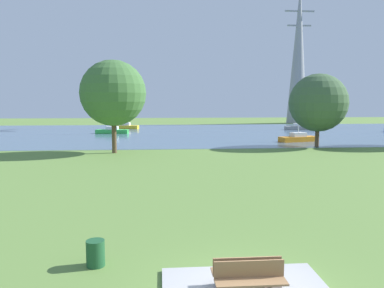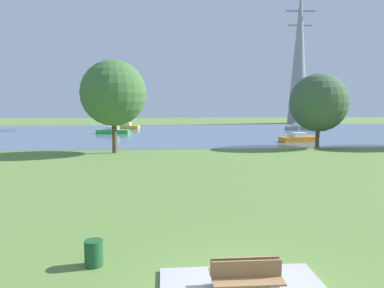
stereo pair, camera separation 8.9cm
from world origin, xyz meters
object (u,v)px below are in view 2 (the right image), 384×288
object	(u,v)px
bench_facing_inland	(248,283)
sailboat_yellow	(126,126)
sailboat_green	(113,130)
litter_bin	(94,253)
electricity_pylon	(299,54)
tree_west_near	(319,103)
sailboat_gray	(300,127)
tree_east_near	(113,93)
bench_facing_water	(243,274)
sailboat_orange	(299,138)

from	to	relation	value
bench_facing_inland	sailboat_yellow	size ratio (longest dim) A/B	0.31
bench_facing_inland	sailboat_green	bearing A→B (deg)	100.85
bench_facing_inland	litter_bin	world-z (taller)	bench_facing_inland
electricity_pylon	sailboat_green	bearing A→B (deg)	-147.46
bench_facing_inland	electricity_pylon	world-z (taller)	electricity_pylon
tree_west_near	litter_bin	bearing A→B (deg)	-123.28
sailboat_gray	sailboat_green	bearing A→B (deg)	-170.69
litter_bin	sailboat_yellow	size ratio (longest dim) A/B	0.14
litter_bin	tree_east_near	distance (m)	26.28
bench_facing_water	sailboat_gray	world-z (taller)	sailboat_gray
sailboat_green	electricity_pylon	xyz separation A→B (m)	(37.16, 23.72, 14.51)
sailboat_orange	tree_east_near	xyz separation A→B (m)	(-21.17, -8.48, 5.23)
sailboat_gray	tree_west_near	xyz separation A→B (m)	(-6.78, -23.79, 4.28)
electricity_pylon	sailboat_orange	bearing A→B (deg)	-109.46
litter_bin	sailboat_gray	xyz separation A→B (m)	(25.62, 52.51, 0.08)
bench_facing_water	sailboat_yellow	world-z (taller)	sailboat_yellow
bench_facing_inland	sailboat_yellow	world-z (taller)	sailboat_yellow
sailboat_yellow	tree_west_near	world-z (taller)	tree_west_near
litter_bin	tree_west_near	xyz separation A→B (m)	(18.85, 28.71, 4.36)
sailboat_green	bench_facing_water	bearing A→B (deg)	-79.03
litter_bin	tree_west_near	size ratio (longest dim) A/B	0.10
tree_east_near	bench_facing_water	bearing A→B (deg)	-76.40
sailboat_yellow	sailboat_green	bearing A→B (deg)	-95.80
tree_east_near	electricity_pylon	xyz separation A→B (m)	(34.26, 45.52, 9.30)
tree_east_near	tree_west_near	xyz separation A→B (m)	(21.29, 3.09, -0.93)
bench_facing_water	electricity_pylon	world-z (taller)	electricity_pylon
bench_facing_inland	sailboat_green	xyz separation A→B (m)	(-9.56, 49.85, 0.01)
electricity_pylon	bench_facing_water	bearing A→B (deg)	-110.71
litter_bin	sailboat_orange	distance (m)	38.91
bench_facing_water	tree_east_near	distance (m)	28.78
bench_facing_water	sailboat_gray	xyz separation A→B (m)	(21.41, 54.39, 0.01)
litter_bin	sailboat_orange	xyz separation A→B (m)	(18.73, 34.11, 0.06)
sailboat_orange	tree_east_near	world-z (taller)	tree_east_near
bench_facing_inland	electricity_pylon	distance (m)	79.90
bench_facing_water	bench_facing_inland	xyz separation A→B (m)	(0.00, -0.54, 0.00)
sailboat_orange	tree_west_near	bearing A→B (deg)	-88.76
sailboat_yellow	electricity_pylon	world-z (taller)	electricity_pylon
electricity_pylon	litter_bin	bearing A→B (deg)	-114.09
bench_facing_water	sailboat_orange	xyz separation A→B (m)	(14.52, 35.99, -0.01)
sailboat_gray	tree_east_near	size ratio (longest dim) A/B	0.91
sailboat_green	bench_facing_inland	bearing A→B (deg)	-79.15
bench_facing_water	sailboat_yellow	bearing A→B (deg)	98.21
tree_east_near	electricity_pylon	world-z (taller)	electricity_pylon
sailboat_gray	electricity_pylon	size ratio (longest dim) A/B	0.27
bench_facing_inland	litter_bin	bearing A→B (deg)	150.11
sailboat_yellow	electricity_pylon	bearing A→B (deg)	20.86
litter_bin	tree_west_near	distance (m)	34.62
electricity_pylon	tree_east_near	bearing A→B (deg)	-126.97
sailboat_gray	electricity_pylon	distance (m)	24.42
tree_east_near	sailboat_yellow	bearing A→B (deg)	93.41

